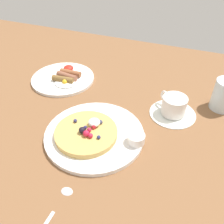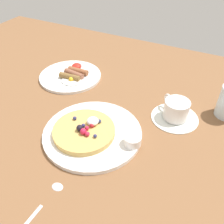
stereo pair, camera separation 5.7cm
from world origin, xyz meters
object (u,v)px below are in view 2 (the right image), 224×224
object	(u,v)px
coffee_saucer	(175,117)
coffee_cup	(176,109)
breakfast_plate	(70,76)
syrup_ramekin	(132,140)
teaspoon	(45,201)
pancake_plate	(92,133)

from	to	relation	value
coffee_saucer	coffee_cup	distance (cm)	3.33
breakfast_plate	coffee_cup	distance (cm)	43.37
syrup_ramekin	teaspoon	bearing A→B (deg)	-114.32
breakfast_plate	coffee_cup	world-z (taller)	coffee_cup
breakfast_plate	teaspoon	world-z (taller)	breakfast_plate
pancake_plate	breakfast_plate	size ratio (longest dim) A/B	1.20
syrup_ramekin	breakfast_plate	size ratio (longest dim) A/B	0.20
syrup_ramekin	coffee_saucer	size ratio (longest dim) A/B	0.33
teaspoon	pancake_plate	bearing A→B (deg)	93.18
breakfast_plate	pancake_plate	bearing A→B (deg)	-44.44
coffee_cup	breakfast_plate	bearing A→B (deg)	173.01
coffee_saucer	breakfast_plate	bearing A→B (deg)	172.88
coffee_cup	teaspoon	size ratio (longest dim) A/B	0.53
syrup_ramekin	coffee_cup	bearing A→B (deg)	68.09
coffee_cup	pancake_plate	bearing A→B (deg)	-136.48
teaspoon	syrup_ramekin	bearing A→B (deg)	65.68
pancake_plate	coffee_saucer	distance (cm)	26.34
coffee_cup	teaspoon	distance (cm)	45.08
syrup_ramekin	coffee_cup	size ratio (longest dim) A/B	0.52
breakfast_plate	coffee_saucer	distance (cm)	43.40
syrup_ramekin	coffee_saucer	world-z (taller)	syrup_ramekin
breakfast_plate	coffee_saucer	world-z (taller)	breakfast_plate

